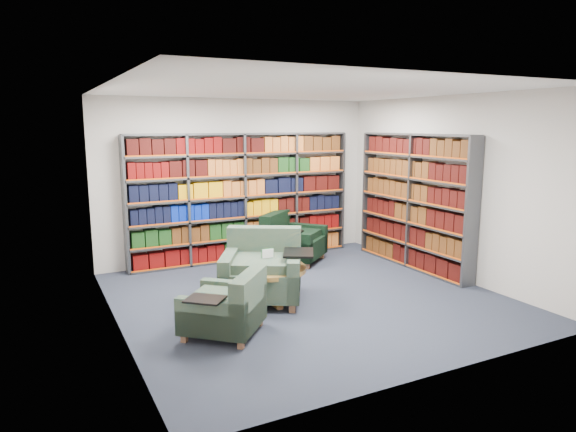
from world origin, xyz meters
name	(u,v)px	position (x,y,z in m)	size (l,w,h in m)	color
room_shell	(308,197)	(0.00, 0.00, 1.40)	(5.02, 5.02, 2.82)	black
bookshelf_back	(243,198)	(0.00, 2.34, 1.10)	(4.00, 0.28, 2.20)	#47494F
bookshelf_right	(414,202)	(2.34, 0.60, 1.10)	(0.28, 2.50, 2.20)	#47494F
chair_teal_left	(263,271)	(-0.56, 0.26, 0.38)	(1.41, 1.41, 0.94)	#032731
chair_green_right	(290,242)	(0.67, 1.86, 0.34)	(1.30, 1.30, 0.84)	black
chair_teal_front	(229,309)	(-1.41, -0.70, 0.29)	(1.13, 1.13, 0.73)	#032731
coffee_table	(268,274)	(-0.55, 0.10, 0.39)	(1.03, 1.03, 0.72)	olive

